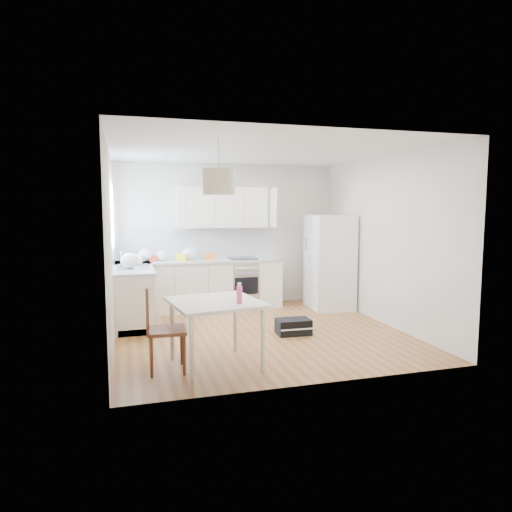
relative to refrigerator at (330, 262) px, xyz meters
The scene contains 29 objects.
floor 2.31m from the refrigerator, 144.56° to the right, with size 4.20×4.20×0.00m, color brown.
ceiling 2.81m from the refrigerator, 144.56° to the right, with size 4.20×4.20×0.00m, color white.
wall_back 2.00m from the refrigerator, 153.71° to the left, with size 4.20×4.20×0.00m, color beige.
wall_left 4.06m from the refrigerator, 162.12° to the right, with size 4.20×4.20×0.00m, color beige.
wall_right 1.38m from the refrigerator, 73.87° to the right, with size 4.20×4.20×0.00m, color beige.
window_glassblock 3.93m from the refrigerator, behind, with size 0.02×1.00×1.00m, color #BFE0F9.
cabinets_back 2.45m from the refrigerator, 166.54° to the left, with size 3.00×0.60×0.88m, color silver.
cabinets_left 3.57m from the refrigerator, behind, with size 0.60×1.80×0.88m, color silver.
counter_back 2.41m from the refrigerator, 166.54° to the left, with size 3.02×0.64×0.04m, color #B5B8BA.
counter_left 3.54m from the refrigerator, behind, with size 0.64×1.82×0.04m, color #B5B8BA.
backsplash_back 2.52m from the refrigerator, 159.95° to the left, with size 3.00×0.01×0.58m, color silver.
backsplash_left 3.85m from the refrigerator, behind, with size 0.01×1.80×0.58m, color silver.
upper_cabinets 2.25m from the refrigerator, 159.68° to the left, with size 1.70×0.32×0.75m, color silver.
range_oven 1.70m from the refrigerator, 160.02° to the left, with size 0.50×0.61×0.88m, color silver, non-canonical shape.
sink 3.54m from the refrigerator, behind, with size 0.50×0.80×0.16m, color silver, non-canonical shape.
refrigerator is the anchor object (origin of this frame).
dining_table 3.64m from the refrigerator, 136.91° to the right, with size 1.13×1.13×0.79m.
dining_chair 4.09m from the refrigerator, 142.28° to the right, with size 0.42×0.42×1.01m, color #472315, non-canonical shape.
drink_bottle 3.62m from the refrigerator, 131.83° to the right, with size 0.07×0.07×0.24m, color #EA417C.
gym_bag 2.09m from the refrigerator, 131.13° to the right, with size 0.50×0.32×0.23m, color black.
pendant_lamp 3.80m from the refrigerator, 136.56° to the right, with size 0.37×0.37×0.29m, color beige.
grocery_bag_a 3.37m from the refrigerator, 169.82° to the left, with size 0.26×0.22×0.23m, color white.
grocery_bag_b 3.08m from the refrigerator, 168.52° to the left, with size 0.22×0.18×0.19m, color white.
grocery_bag_c 2.60m from the refrigerator, 166.61° to the left, with size 0.26×0.22×0.23m, color white.
grocery_bag_d 3.46m from the refrigerator, behind, with size 0.19×0.16×0.17m, color white.
grocery_bag_e 3.61m from the refrigerator, behind, with size 0.28×0.24×0.25m, color white.
snack_orange 2.23m from the refrigerator, 164.73° to the left, with size 0.17×0.11×0.12m, color #D35712.
snack_yellow 2.74m from the refrigerator, 168.82° to the left, with size 0.18×0.11×0.12m, color yellow.
snack_red 3.23m from the refrigerator, 169.41° to the left, with size 0.14×0.09×0.10m, color #B52416.
Camera 1 is at (-1.92, -6.45, 1.90)m, focal length 32.00 mm.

